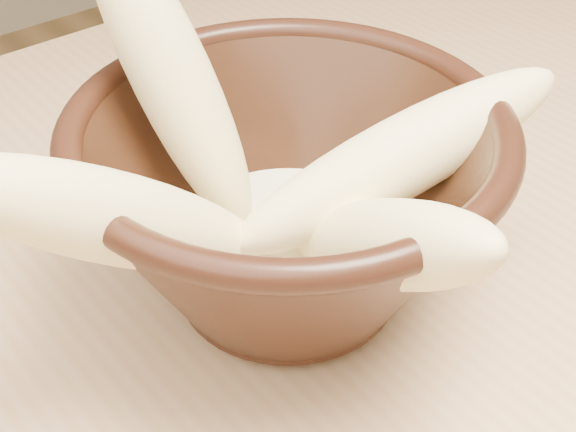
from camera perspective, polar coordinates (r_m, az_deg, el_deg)
The scene contains 6 objects.
bowl at distance 0.43m, azimuth 0.00°, elevation 1.12°, with size 0.23×0.23×0.13m.
milk_puddle at distance 0.45m, azimuth 0.00°, elevation -2.02°, with size 0.13×0.13×0.02m, color #FAF1C9.
banana_upright at distance 0.43m, azimuth -8.24°, elevation 9.77°, with size 0.04×0.04×0.18m, color #F3D490.
banana_left at distance 0.37m, azimuth -11.57°, elevation -0.29°, with size 0.04×0.04×0.19m, color #F3D490.
banana_across at distance 0.42m, azimuth 7.85°, elevation 4.04°, with size 0.04×0.04×0.19m, color #F3D490.
banana_front at distance 0.37m, azimuth 6.94°, elevation -2.00°, with size 0.04×0.04×0.16m, color #F3D490.
Camera 1 is at (-0.11, -0.26, 1.09)m, focal length 50.00 mm.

